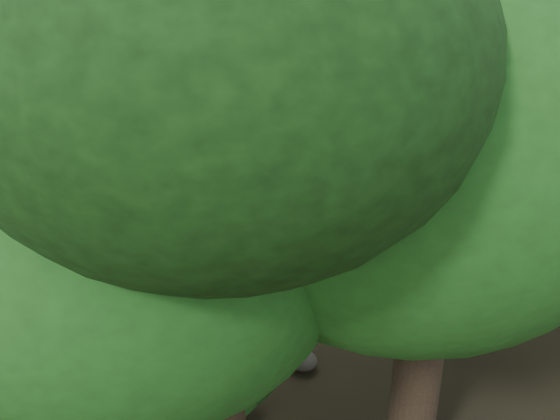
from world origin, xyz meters
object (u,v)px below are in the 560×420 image
Objects in this scene: backpack_right_c at (121,393)px; backpack_right_d at (149,381)px; backpack_left_b at (44,371)px; suitcase_on_boardwalk at (109,332)px; kayak at (332,161)px; backpack_left_c at (70,351)px; duffel_right_khaki at (170,359)px; lone_suitcase_on_sand at (395,182)px; sun_lounger at (527,184)px; backpack_right_b at (99,407)px; duffel_right_black at (204,335)px.

backpack_right_d is at bearing 106.06° from backpack_right_c.
backpack_right_d is at bearing 35.74° from backpack_left_b.
suitcase_on_boardwalk is at bearing 165.38° from backpack_right_c.
backpack_left_c is at bearing -63.35° from kayak.
duffel_right_khaki is at bearing -56.57° from kayak.
backpack_left_c is 1.47× the size of backpack_right_d.
sun_lounger is (3.50, 2.07, 0.01)m from lone_suitcase_on_sand.
kayak is at bearing 105.14° from backpack_left_b.
backpack_left_c is at bearing -178.35° from backpack_right_d.
sun_lounger is at bearing 79.82° from backpack_right_b.
kayak is (-3.49, 12.88, -0.28)m from backpack_right_c.
kayak is (-3.38, 11.79, -0.15)m from duffel_right_khaki.
suitcase_on_boardwalk is 10.60m from lone_suitcase_on_sand.
suitcase_on_boardwalk is at bearing 137.71° from backpack_right_b.
duffel_right_black is at bearing -74.77° from lone_suitcase_on_sand.
duffel_right_khaki is 0.80m from duffel_right_black.
kayak is at bearing 130.49° from duffel_right_black.
backpack_left_c is 1.11× the size of backpack_right_b.
backpack_left_c is 1.06× the size of backpack_right_c.
backpack_right_b is 0.96× the size of backpack_right_c.
backpack_right_c is 13.90m from sun_lounger.
backpack_right_d reaches higher than kayak.
lone_suitcase_on_sand is (-0.44, 9.62, -0.00)m from duffel_right_black.
sun_lounger reaches higher than kayak.
backpack_right_d reaches higher than duffel_right_black.
backpack_left_c is 0.38× the size of sun_lounger.
sun_lounger is at bearing 64.62° from suitcase_on_boardwalk.
backpack_left_b is at bearing -96.70° from duffel_right_black.
duffel_right_black is at bearing -85.12° from sun_lounger.
backpack_left_b is at bearing -95.61° from suitcase_on_boardwalk.
backpack_left_c is 1.16× the size of duffel_right_khaki.
backpack_right_c is at bearing -74.74° from lone_suitcase_on_sand.
sun_lounger is (6.45, 0.70, 0.15)m from kayak.
backpack_left_c is at bearing -101.14° from suitcase_on_boardwalk.
backpack_right_b reaches higher than duffel_right_khaki.
lone_suitcase_on_sand is (0.82, 11.81, -0.14)m from backpack_left_b.
suitcase_on_boardwalk reaches higher than sun_lounger.
lone_suitcase_on_sand is 4.07m from sun_lounger.
kayak is at bearing 97.05° from backpack_right_d.
backpack_right_c is 1.67m from suitcase_on_boardwalk.
backpack_right_c is at bearing -82.78° from sun_lounger.
backpack_left_c is 1.45m from backpack_right_c.
kayak is (-2.05, 12.65, -0.31)m from backpack_left_c.
backpack_left_c is at bearing -81.96° from lone_suitcase_on_sand.
backpack_right_c reaches higher than kayak.
duffel_right_black is (-0.13, 1.39, -0.04)m from backpack_right_d.
kayak is at bearing 89.51° from backpack_left_c.
suitcase_on_boardwalk is 0.33× the size of sun_lounger.
backpack_right_b is 13.67m from kayak.
suitcase_on_boardwalk is at bearing -62.53° from kayak.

